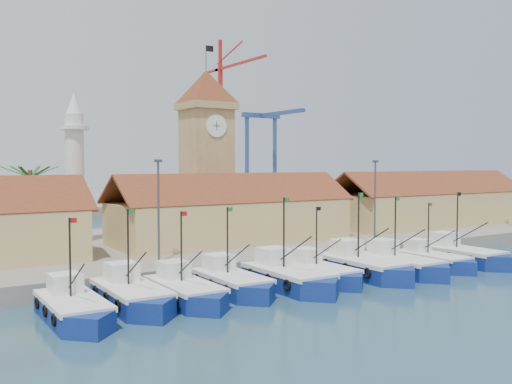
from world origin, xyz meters
TOP-DOWN VIEW (x-y plane):
  - ground at (0.00, 0.00)m, footprint 400.00×400.00m
  - quay at (0.00, 24.00)m, footprint 140.00×32.00m
  - terminal at (0.00, 110.00)m, footprint 240.00×80.00m
  - boat_0 at (-22.01, 1.95)m, footprint 3.39×9.30m
  - boat_1 at (-17.62, 3.22)m, footprint 3.55×9.72m
  - boat_2 at (-13.79, 2.59)m, footprint 3.39×9.30m
  - boat_3 at (-9.40, 3.41)m, footprint 3.43×9.40m
  - boat_4 at (-4.69, 2.28)m, footprint 3.77×10.32m
  - boat_5 at (-0.88, 2.90)m, footprint 3.29×9.00m
  - boat_6 at (3.73, 2.52)m, footprint 3.85×10.56m
  - boat_7 at (7.60, 1.82)m, footprint 3.62×9.93m
  - boat_8 at (12.42, 2.17)m, footprint 3.23×8.85m
  - boat_9 at (16.75, 2.09)m, footprint 3.70×10.13m
  - hall_center at (0.00, 20.00)m, footprint 27.04×10.13m
  - hall_right at (32.00, 20.00)m, footprint 31.20×10.13m
  - clock_tower at (0.00, 26.00)m, footprint 5.80×5.80m
  - minaret at (-15.00, 28.00)m, footprint 3.00×3.00m
  - palm_tree at (-20.00, 26.00)m, footprint 5.60×5.03m
  - lamp_posts at (0.50, 12.00)m, footprint 80.70×0.25m
  - crane_red_right at (45.30, 103.55)m, footprint 1.00×33.01m
  - gantry at (62.00, 106.65)m, footprint 13.00×22.00m

SIDE VIEW (x-z plane):
  - ground at x=0.00m, z-range 0.00..0.00m
  - boat_8 at x=12.42m, z-range -2.65..4.04m
  - boat_5 at x=-0.88m, z-range -2.70..4.11m
  - boat_2 at x=-13.79m, z-range -2.79..4.24m
  - boat_0 at x=-22.01m, z-range -2.79..4.25m
  - boat_3 at x=-9.40m, z-range -2.82..4.29m
  - quay at x=0.00m, z-range 0.00..1.50m
  - boat_1 at x=-17.62m, z-range -2.92..4.44m
  - boat_7 at x=7.60m, z-range -2.98..4.53m
  - boat_9 at x=16.75m, z-range -3.04..4.62m
  - boat_4 at x=-4.69m, z-range -3.10..4.71m
  - boat_6 at x=3.73m, z-range -3.17..4.82m
  - terminal at x=0.00m, z-range 0.00..2.00m
  - hall_center at x=0.00m, z-range 0.18..7.79m
  - hall_right at x=32.00m, z-range 0.18..7.79m
  - palm_tree at x=-20.00m, z-range 2.05..10.44m
  - lamp_posts at x=0.50m, z-range 1.96..10.99m
  - minaret at x=-15.00m, z-range 1.58..17.88m
  - clock_tower at x=0.00m, z-range 0.61..23.31m
  - gantry at x=62.00m, z-range 8.44..31.64m
  - crane_red_right at x=45.30m, z-range 4.35..46.63m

